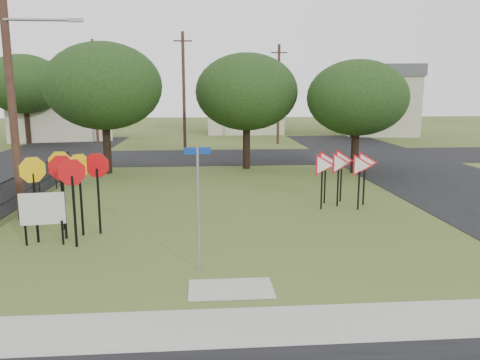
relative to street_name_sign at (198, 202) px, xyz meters
name	(u,v)px	position (x,y,z in m)	size (l,w,h in m)	color
ground	(226,255)	(0.75, 1.10, -1.84)	(140.00, 140.00, 0.00)	#3F521E
sidewalk	(236,327)	(0.75, -3.10, -1.83)	(30.00, 1.60, 0.02)	#98968F
street_right	(448,181)	(12.75, 11.10, -1.83)	(8.00, 50.00, 0.02)	black
street_far	(212,157)	(0.75, 21.10, -1.83)	(60.00, 8.00, 0.02)	black
curb_pad	(231,289)	(0.75, -1.30, -1.83)	(2.00, 1.20, 0.02)	#98968F
street_name_sign	(198,202)	(0.00, 0.00, 0.00)	(0.67, 0.08, 3.24)	#95989D
stop_sign_cluster	(68,177)	(-4.09, 3.11, 0.13)	(2.48, 2.04, 2.69)	black
yield_sign_cluster	(342,165)	(5.72, 6.54, -0.17)	(2.88, 1.81, 2.26)	black
info_board	(42,211)	(-4.70, 2.40, -0.76)	(1.30, 0.21, 1.63)	black
utility_pole_main	(11,74)	(-6.48, 5.60, 3.37)	(3.55, 0.33, 10.00)	#472C20
far_pole_a	(184,91)	(-1.25, 25.10, 2.76)	(1.40, 0.24, 9.00)	#472C20
far_pole_b	(278,94)	(6.75, 29.10, 2.51)	(1.40, 0.24, 8.50)	#472C20
far_pole_c	(95,91)	(-9.25, 31.10, 2.76)	(1.40, 0.24, 9.00)	#472C20
fence_run	(29,188)	(-6.85, 7.35, -1.06)	(0.05, 11.55, 1.50)	black
house_left	(62,101)	(-13.25, 35.10, 1.81)	(10.58, 8.88, 7.20)	#BDB998
house_mid	(243,104)	(4.75, 41.10, 1.31)	(8.40, 8.40, 6.20)	#BDB998
house_right	(379,100)	(18.75, 37.10, 1.81)	(8.30, 8.30, 7.20)	#BDB998
tree_near_left	(104,86)	(-5.25, 15.10, 3.02)	(6.40, 6.40, 7.27)	black
tree_near_mid	(247,92)	(2.75, 16.10, 2.70)	(6.00, 6.00, 6.80)	black
tree_near_right	(357,98)	(8.75, 14.10, 2.38)	(5.60, 5.60, 6.33)	black
tree_far_left	(24,84)	(-15.25, 31.10, 3.33)	(6.80, 6.80, 7.73)	black
tree_far_right	(354,91)	(14.75, 33.10, 2.70)	(6.00, 6.00, 6.80)	black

